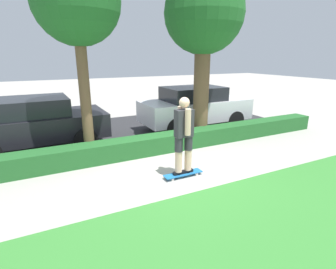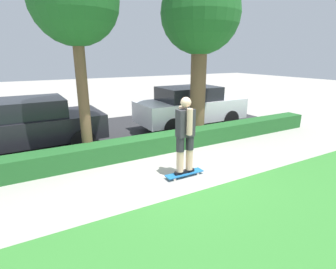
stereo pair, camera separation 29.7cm
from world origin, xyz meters
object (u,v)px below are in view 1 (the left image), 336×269
skateboard (183,174)px  tree_near (77,3)px  tree_mid (204,18)px  parked_car_front (36,122)px  skater_person (184,134)px  parked_car_middle (195,107)px

skateboard → tree_near: (-1.76, 2.24, 3.93)m
tree_mid → parked_car_front: bearing=164.5°
skater_person → parked_car_middle: bearing=54.5°
skater_person → parked_car_front: (-3.04, 3.74, -0.22)m
skateboard → tree_mid: (1.99, 2.34, 3.84)m
skateboard → parked_car_front: (-3.04, 3.74, 0.77)m
skateboard → skater_person: (0.00, 0.00, 0.99)m
skater_person → parked_car_front: size_ratio=0.45×
parked_car_front → tree_near: bearing=-51.2°
skater_person → tree_mid: size_ratio=0.35×
skateboard → parked_car_middle: bearing=54.5°
skateboard → tree_mid: bearing=49.6°
tree_near → tree_mid: bearing=1.6°
skateboard → tree_near: size_ratio=0.19×
skateboard → parked_car_middle: parked_car_middle is taller
parked_car_front → skater_person: bearing=-52.5°
tree_near → parked_car_middle: tree_near is taller
skateboard → tree_mid: size_ratio=0.18×
parked_car_middle → parked_car_front: bearing=178.4°
tree_mid → parked_car_front: 6.05m
parked_car_front → parked_car_middle: size_ratio=0.94×
tree_near → parked_car_front: (-1.28, 1.50, -3.16)m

